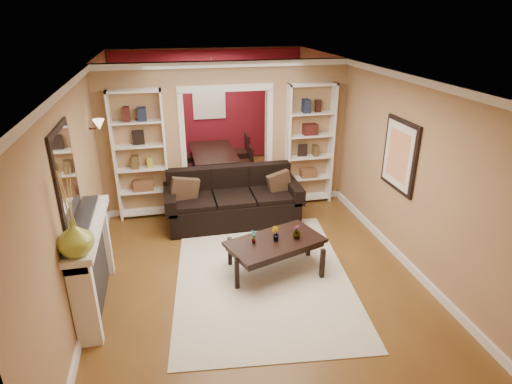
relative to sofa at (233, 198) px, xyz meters
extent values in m
plane|color=brown|center=(0.02, -0.45, -0.46)|extent=(8.00, 8.00, 0.00)
plane|color=white|center=(0.02, -0.45, 2.24)|extent=(8.00, 8.00, 0.00)
plane|color=#A68157|center=(0.02, 3.55, 0.89)|extent=(8.00, 0.00, 8.00)
plane|color=#A68157|center=(0.02, -4.45, 0.89)|extent=(8.00, 0.00, 8.00)
plane|color=#A68157|center=(-2.23, -0.45, 0.89)|extent=(0.00, 8.00, 8.00)
plane|color=#A68157|center=(2.27, -0.45, 0.89)|extent=(0.00, 8.00, 8.00)
cube|color=#A68157|center=(0.02, 0.75, 0.89)|extent=(4.50, 0.15, 2.70)
cube|color=maroon|center=(0.02, 3.52, 0.86)|extent=(4.44, 0.04, 2.64)
cube|color=#8CA5CC|center=(0.02, 3.48, 1.09)|extent=(0.78, 0.03, 0.98)
cube|color=beige|center=(0.12, -1.77, -0.46)|extent=(2.75, 3.61, 0.01)
cube|color=black|center=(0.00, 0.00, 0.00)|extent=(2.36, 1.02, 0.92)
cube|color=#4E3721|center=(-0.84, -0.02, 0.22)|extent=(0.48, 0.21, 0.46)
cube|color=#4E3721|center=(0.84, -0.02, 0.19)|extent=(0.42, 0.19, 0.41)
cube|color=black|center=(0.32, -1.70, -0.21)|extent=(1.50, 1.12, 0.51)
imported|color=#336626|center=(0.01, -1.70, 0.14)|extent=(0.12, 0.12, 0.19)
imported|color=#336626|center=(0.32, -1.70, 0.15)|extent=(0.14, 0.15, 0.21)
imported|color=#336626|center=(0.63, -1.70, 0.15)|extent=(0.16, 0.16, 0.21)
cube|color=white|center=(-1.53, 0.58, 0.69)|extent=(0.90, 0.30, 2.30)
cube|color=white|center=(1.57, 0.58, 0.69)|extent=(0.90, 0.30, 2.30)
cube|color=white|center=(-2.07, -1.95, 0.12)|extent=(0.32, 1.70, 1.16)
imported|color=#93A936|center=(-2.07, -2.65, 0.89)|extent=(0.46, 0.46, 0.39)
cube|color=silver|center=(-2.21, -1.95, 1.34)|extent=(0.03, 0.95, 1.10)
cube|color=#FFE0A5|center=(-2.13, 0.10, 1.37)|extent=(0.18, 0.18, 0.22)
cube|color=black|center=(2.23, -1.45, 1.09)|extent=(0.04, 0.85, 1.05)
imported|color=black|center=(-0.02, 2.30, -0.16)|extent=(1.72, 0.96, 0.60)
cube|color=black|center=(-0.57, 2.00, -0.08)|extent=(0.46, 0.46, 0.76)
cube|color=black|center=(0.53, 2.00, -0.08)|extent=(0.48, 0.48, 0.77)
cube|color=black|center=(-0.57, 2.60, -0.05)|extent=(0.52, 0.52, 0.83)
cube|color=black|center=(0.53, 2.60, -0.02)|extent=(0.47, 0.47, 0.88)
cube|color=#371F19|center=(0.02, 2.25, 1.56)|extent=(0.50, 0.50, 0.30)
camera|label=1|loc=(-1.07, -6.80, 3.04)|focal=30.00mm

